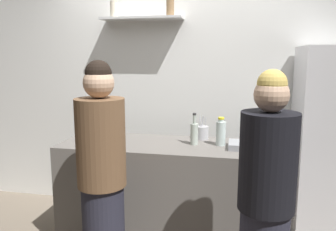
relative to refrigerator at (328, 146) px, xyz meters
name	(u,v)px	position (x,y,z in m)	size (l,w,h in m)	color
back_wall_assembly	(176,90)	(-1.45, 0.40, 0.43)	(4.80, 0.32, 2.60)	white
refrigerator	(328,146)	(0.00, 0.00, 0.00)	(0.57, 0.66, 1.75)	white
counter	(168,193)	(-1.39, -0.33, -0.42)	(1.88, 0.66, 0.91)	#66605B
baking_pan	(249,146)	(-0.70, -0.35, 0.06)	(0.34, 0.24, 0.05)	gray
utensil_holder	(202,132)	(-1.12, -0.10, 0.09)	(0.12, 0.12, 0.22)	#B2B2B7
wine_bottle_pale_glass	(194,133)	(-1.16, -0.32, 0.14)	(0.07, 0.07, 0.28)	#B2BFB2
wine_bottle_green_glass	(115,126)	(-1.92, -0.20, 0.15)	(0.07, 0.07, 0.29)	#19471E
water_bottle_plastic	(221,133)	(-0.94, -0.29, 0.14)	(0.08, 0.08, 0.24)	silver
person_blonde	(266,204)	(-0.62, -1.13, -0.09)	(0.34, 0.34, 1.59)	#262633
person_brown_jacket	(102,180)	(-1.72, -1.03, -0.07)	(0.34, 0.34, 1.64)	#262633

